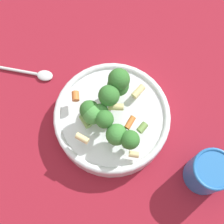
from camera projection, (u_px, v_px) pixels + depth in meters
name	position (u px, v px, depth m)	size (l,w,h in m)	color
ground_plane	(112.00, 122.00, 0.67)	(3.00, 3.00, 0.00)	maroon
bowl	(112.00, 118.00, 0.64)	(0.24, 0.24, 0.05)	silver
pasta_salad	(110.00, 107.00, 0.58)	(0.16, 0.17, 0.08)	#8CB766
cup	(208.00, 172.00, 0.59)	(0.08, 0.08, 0.09)	#2366B2
spoon	(25.00, 72.00, 0.70)	(0.12, 0.18, 0.01)	silver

